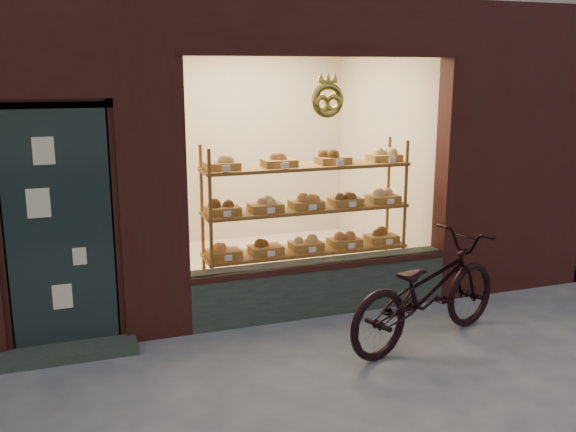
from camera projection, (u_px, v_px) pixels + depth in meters
name	position (u px, v px, depth m)	size (l,w,h in m)	color
ground	(377.00, 426.00, 4.48)	(90.00, 90.00, 0.00)	#535460
display_shelf	(306.00, 222.00, 6.77)	(2.20, 0.45, 1.70)	brown
bicycle	(427.00, 290.00, 5.77)	(0.65, 1.87, 0.98)	black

